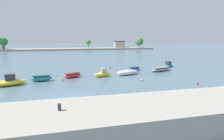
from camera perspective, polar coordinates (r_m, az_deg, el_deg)
ground_plane at (r=23.39m, az=-12.81°, el=-8.95°), size 400.00×400.00×0.00m
seawall_embankment at (r=14.63m, az=-12.68°, el=-16.54°), size 84.19×6.08×2.19m
mooring_bollard at (r=14.33m, az=-16.54°, el=-11.35°), size 0.26×0.26×0.53m
moored_boat_0 at (r=32.94m, az=-30.02°, el=-3.31°), size 5.22×3.37×1.89m
moored_boat_1 at (r=33.82m, az=-21.77°, el=-2.47°), size 3.71×1.76×1.09m
moored_boat_2 at (r=35.06m, az=-12.55°, el=-1.67°), size 3.75×2.70×0.92m
moored_boat_3 at (r=34.96m, az=-3.06°, el=-1.26°), size 3.43×1.81×1.64m
moored_boat_4 at (r=36.74m, az=5.01°, el=-0.70°), size 5.14×2.69×7.10m
moored_boat_5 at (r=41.46m, az=7.18°, el=0.36°), size 3.42×2.14×0.91m
moored_boat_6 at (r=42.36m, az=15.30°, el=0.28°), size 5.91×3.80×0.90m
moored_boat_7 at (r=48.61m, az=17.56°, el=1.54°), size 4.56×3.63×1.45m
mooring_buoy_0 at (r=32.69m, az=25.80°, el=-3.82°), size 0.38×0.38×0.38m
mooring_buoy_1 at (r=33.30m, az=-15.74°, el=-2.85°), size 0.43×0.43×0.43m
mooring_buoy_2 at (r=44.26m, az=-0.61°, el=0.79°), size 0.43×0.43×0.43m
mooring_buoy_3 at (r=32.31m, az=9.55°, el=-3.06°), size 0.37×0.37×0.37m
mooring_buoy_4 at (r=45.64m, az=-6.01°, el=0.92°), size 0.26×0.26×0.26m
distant_shoreline at (r=113.54m, az=-14.43°, el=7.26°), size 105.90×11.56×7.46m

